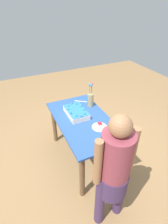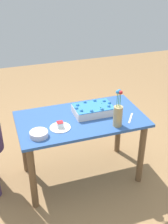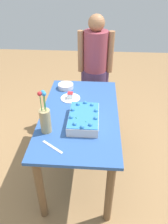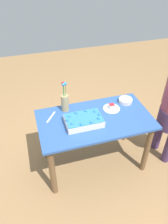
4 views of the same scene
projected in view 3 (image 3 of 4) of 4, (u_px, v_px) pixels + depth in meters
The scene contains 8 objects.
ground_plane at pixel (81, 167), 2.55m from camera, with size 8.00×8.00×0.00m, color #9B7349.
dining_table at pixel (80, 124), 2.19m from camera, with size 1.34×0.74×0.78m.
sheet_cake at pixel (84, 118), 1.95m from camera, with size 0.42×0.27×0.11m.
serving_plate_with_slice at pixel (70, 97), 2.32m from camera, with size 0.21×0.21×0.07m.
cake_knife at pixel (52, 147), 1.72m from camera, with size 0.21×0.02×0.00m, color silver.
flower_vase at pixel (45, 119), 1.81m from camera, with size 0.09×0.09×0.39m.
fruit_bowl at pixel (66, 86), 2.50m from camera, with size 0.17×0.17×0.05m, color silver.
person_standing at pixel (95, 66), 2.85m from camera, with size 0.31×0.45×1.49m.
Camera 3 is at (-1.72, -0.16, 1.98)m, focal length 35.00 mm.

